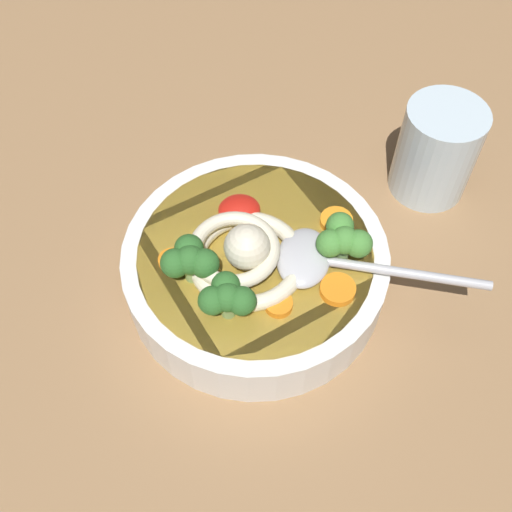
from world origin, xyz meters
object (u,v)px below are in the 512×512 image
Objects in this scene: soup_bowl at (256,271)px; soup_spoon at (321,260)px; noodle_pile at (240,254)px; drinking_glass at (436,151)px.

soup_spoon reaches higher than soup_bowl.
soup_bowl is 3.95cm from noodle_pile.
soup_bowl is 1.30× the size of soup_spoon.
drinking_glass reaches higher than noodle_pile.
soup_bowl is at bearing -157.30° from noodle_pile.
noodle_pile is at bearing 22.70° from soup_bowl.
soup_spoon is at bearing 39.68° from drinking_glass.
soup_spoon is 1.83× the size of drinking_glass.
soup_bowl is 6.19cm from soup_spoon.
soup_spoon is at bearing 169.95° from noodle_pile.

